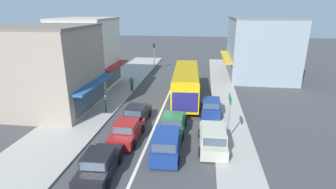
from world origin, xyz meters
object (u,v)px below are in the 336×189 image
object	(u,v)px
sedan_behind_bus_near	(173,124)
directional_road_sign	(230,107)
city_bus	(186,82)
parked_hatchback_kerb_second	(211,107)
parked_wagon_kerb_front	(213,138)
wagon_queue_gap_filler	(166,143)
sedan_adjacent_lane_lead	(99,165)
traffic_light_downstreet	(154,52)
pedestrian_browsing_midblock	(132,83)
sedan_queue_far_back	(127,131)
sedan_behind_bus_mid	(136,115)
pedestrian_with_handbag_near	(106,102)

from	to	relation	value
sedan_behind_bus_near	directional_road_sign	distance (m)	4.68
city_bus	parked_hatchback_kerb_second	distance (m)	4.93
directional_road_sign	parked_wagon_kerb_front	bearing A→B (deg)	-136.17
city_bus	directional_road_sign	xyz separation A→B (m)	(3.71, -9.06, 0.80)
city_bus	parked_wagon_kerb_front	distance (m)	10.51
wagon_queue_gap_filler	sedan_adjacent_lane_lead	distance (m)	4.55
sedan_adjacent_lane_lead	traffic_light_downstreet	distance (m)	27.27
parked_wagon_kerb_front	pedestrian_browsing_midblock	size ratio (longest dim) A/B	2.80
wagon_queue_gap_filler	sedan_behind_bus_near	bearing A→B (deg)	88.79
wagon_queue_gap_filler	sedan_queue_far_back	world-z (taller)	wagon_queue_gap_filler
parked_wagon_kerb_front	parked_hatchback_kerb_second	distance (m)	6.08
pedestrian_browsing_midblock	sedan_adjacent_lane_lead	bearing A→B (deg)	-81.30
sedan_behind_bus_mid	pedestrian_with_handbag_near	size ratio (longest dim) A/B	2.61
directional_road_sign	traffic_light_downstreet	bearing A→B (deg)	113.59
sedan_behind_bus_near	sedan_behind_bus_mid	size ratio (longest dim) A/B	0.99
directional_road_sign	pedestrian_with_handbag_near	world-z (taller)	directional_road_sign
sedan_adjacent_lane_lead	sedan_queue_far_back	bearing A→B (deg)	85.19
sedan_adjacent_lane_lead	directional_road_sign	distance (m)	9.49
pedestrian_with_handbag_near	parked_wagon_kerb_front	bearing A→B (deg)	-27.44
parked_wagon_kerb_front	wagon_queue_gap_filler	bearing A→B (deg)	-158.26
traffic_light_downstreet	pedestrian_browsing_midblock	world-z (taller)	traffic_light_downstreet
city_bus	pedestrian_browsing_midblock	world-z (taller)	city_bus
pedestrian_with_handbag_near	sedan_behind_bus_near	bearing A→B (deg)	-24.36
sedan_queue_far_back	pedestrian_with_handbag_near	world-z (taller)	pedestrian_with_handbag_near
city_bus	sedan_behind_bus_near	xyz separation A→B (m)	(-0.41, -8.11, -1.22)
wagon_queue_gap_filler	sedan_adjacent_lane_lead	size ratio (longest dim) A/B	1.07
sedan_behind_bus_near	directional_road_sign	xyz separation A→B (m)	(4.11, -0.95, 2.01)
sedan_behind_bus_mid	pedestrian_with_handbag_near	world-z (taller)	pedestrian_with_handbag_near
city_bus	pedestrian_browsing_midblock	xyz separation A→B (m)	(-6.44, 1.70, -0.81)
sedan_behind_bus_near	wagon_queue_gap_filler	bearing A→B (deg)	-91.21
sedan_behind_bus_near	traffic_light_downstreet	size ratio (longest dim) A/B	1.00
sedan_queue_far_back	directional_road_sign	world-z (taller)	directional_road_sign
sedan_queue_far_back	parked_hatchback_kerb_second	bearing A→B (deg)	42.74
wagon_queue_gap_filler	sedan_behind_bus_mid	bearing A→B (deg)	124.93
parked_hatchback_kerb_second	directional_road_sign	xyz separation A→B (m)	(1.12, -5.03, 1.97)
wagon_queue_gap_filler	sedan_queue_far_back	distance (m)	3.53
sedan_behind_bus_mid	pedestrian_browsing_midblock	distance (m)	8.80
parked_wagon_kerb_front	sedan_adjacent_lane_lead	bearing A→B (deg)	-148.26
city_bus	sedan_queue_far_back	bearing A→B (deg)	-110.39
traffic_light_downstreet	directional_road_sign	size ratio (longest dim) A/B	1.17
parked_wagon_kerb_front	parked_hatchback_kerb_second	bearing A→B (deg)	90.24
sedan_adjacent_lane_lead	parked_hatchback_kerb_second	xyz separation A→B (m)	(6.59, 10.18, 0.05)
sedan_behind_bus_near	parked_hatchback_kerb_second	world-z (taller)	parked_hatchback_kerb_second
city_bus	wagon_queue_gap_filler	bearing A→B (deg)	-92.40
sedan_queue_far_back	city_bus	bearing A→B (deg)	69.61
pedestrian_browsing_midblock	wagon_queue_gap_filler	bearing A→B (deg)	-65.43
sedan_behind_bus_near	sedan_queue_far_back	bearing A→B (deg)	-152.64
sedan_adjacent_lane_lead	sedan_behind_bus_mid	bearing A→B (deg)	88.01
parked_wagon_kerb_front	directional_road_sign	bearing A→B (deg)	43.83
sedan_behind_bus_mid	parked_wagon_kerb_front	distance (m)	7.23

